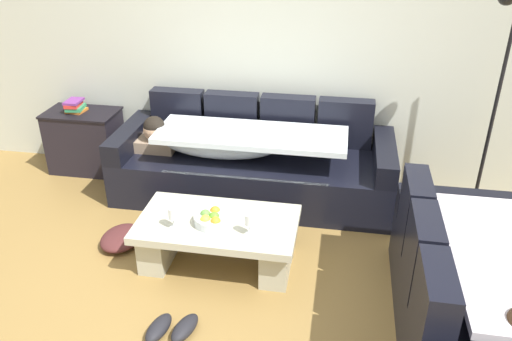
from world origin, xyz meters
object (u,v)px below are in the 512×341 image
couch_near_window (476,300)px  crumpled_garment (122,238)px  wine_glass_near_right (249,220)px  book_stack_on_cabinet (75,106)px  couch_along_wall (248,163)px  side_cabinet (85,141)px  coffee_table (218,236)px  pair_of_shoes (172,328)px  wine_glass_near_left (173,214)px  floor_lamp (493,92)px  fruit_bowl (212,219)px

couch_near_window → crumpled_garment: 2.68m
wine_glass_near_right → book_stack_on_cabinet: book_stack_on_cabinet is taller
couch_along_wall → side_cabinet: size_ratio=3.54×
couch_along_wall → coffee_table: (-0.03, -1.09, -0.09)m
pair_of_shoes → crumpled_garment: size_ratio=0.87×
couch_along_wall → coffee_table: couch_along_wall is taller
wine_glass_near_left → wine_glass_near_right: 0.56m
book_stack_on_cabinet → floor_lamp: (3.84, -0.14, 0.42)m
fruit_bowl → wine_glass_near_left: bearing=-159.2°
side_cabinet → couch_near_window: bearing=-27.8°
wine_glass_near_right → floor_lamp: 2.30m
wine_glass_near_left → book_stack_on_cabinet: book_stack_on_cabinet is taller
couch_along_wall → crumpled_garment: bearing=-131.0°
coffee_table → fruit_bowl: (-0.03, -0.04, 0.18)m
pair_of_shoes → fruit_bowl: bearing=82.9°
couch_along_wall → couch_near_window: (1.73, -1.61, 0.01)m
fruit_bowl → pair_of_shoes: 0.84m
couch_near_window → crumpled_garment: size_ratio=4.56×
side_cabinet → pair_of_shoes: 2.66m
fruit_bowl → pair_of_shoes: size_ratio=0.81×
couch_near_window → fruit_bowl: (-1.78, 0.48, 0.09)m
couch_near_window → book_stack_on_cabinet: (-3.53, 1.83, 0.36)m
coffee_table → wine_glass_near_right: size_ratio=7.23×
fruit_bowl → floor_lamp: floor_lamp is taller
wine_glass_near_left → wine_glass_near_right: (0.56, 0.01, 0.00)m
floor_lamp → pair_of_shoes: floor_lamp is taller
wine_glass_near_right → pair_of_shoes: wine_glass_near_right is taller
book_stack_on_cabinet → couch_near_window: bearing=-27.4°
couch_near_window → wine_glass_near_left: 2.09m
coffee_table → book_stack_on_cabinet: (-1.77, 1.31, 0.46)m
fruit_bowl → side_cabinet: size_ratio=0.39×
couch_near_window → floor_lamp: (0.31, 1.69, 0.78)m
side_cabinet → book_stack_on_cabinet: 0.38m
coffee_table → couch_along_wall: bearing=88.5°
couch_near_window → fruit_bowl: couch_near_window is taller
couch_along_wall → wine_glass_near_right: couch_along_wall is taller
wine_glass_near_right → side_cabinet: side_cabinet is taller
wine_glass_near_left → book_stack_on_cabinet: (-1.48, 1.45, 0.20)m
couch_along_wall → wine_glass_near_left: couch_along_wall is taller
couch_along_wall → wine_glass_near_left: 1.29m
couch_along_wall → floor_lamp: 2.18m
wine_glass_near_right → book_stack_on_cabinet: size_ratio=0.78×
wine_glass_near_left → crumpled_garment: (-0.55, 0.23, -0.44)m
coffee_table → crumpled_garment: (-0.84, 0.09, -0.18)m
fruit_bowl → wine_glass_near_left: (-0.27, -0.10, 0.07)m
side_cabinet → book_stack_on_cabinet: book_stack_on_cabinet is taller
fruit_bowl → book_stack_on_cabinet: 2.23m
wine_glass_near_right → pair_of_shoes: bearing=-120.5°
couch_along_wall → side_cabinet: bearing=172.7°
coffee_table → book_stack_on_cabinet: 2.25m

